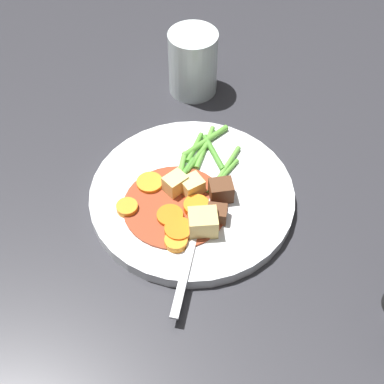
{
  "coord_description": "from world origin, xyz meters",
  "views": [
    {
      "loc": [
        0.42,
        0.19,
        0.58
      ],
      "look_at": [
        0.0,
        0.0,
        0.02
      ],
      "focal_mm": 51.5,
      "sensor_mm": 36.0,
      "label": 1
    }
  ],
  "objects_px": {
    "carrot_slice_2": "(176,241)",
    "meat_chunk_1": "(217,214)",
    "potato_chunk_2": "(175,184)",
    "fork": "(190,249)",
    "carrot_slice_1": "(150,183)",
    "water_glass": "(193,63)",
    "carrot_slice_3": "(178,231)",
    "meat_chunk_0": "(221,191)",
    "potato_chunk_0": "(193,189)",
    "carrot_slice_4": "(197,207)",
    "potato_chunk_1": "(203,223)",
    "carrot_slice_0": "(127,208)",
    "dinner_plate": "(192,196)",
    "carrot_slice_5": "(170,216)"
  },
  "relations": [
    {
      "from": "potato_chunk_2",
      "to": "meat_chunk_0",
      "type": "distance_m",
      "value": 0.06
    },
    {
      "from": "potato_chunk_1",
      "to": "fork",
      "type": "xyz_separation_m",
      "value": [
        0.03,
        -0.0,
        -0.01
      ]
    },
    {
      "from": "carrot_slice_2",
      "to": "meat_chunk_1",
      "type": "bearing_deg",
      "value": 151.29
    },
    {
      "from": "meat_chunk_0",
      "to": "carrot_slice_5",
      "type": "bearing_deg",
      "value": -38.23
    },
    {
      "from": "water_glass",
      "to": "dinner_plate",
      "type": "bearing_deg",
      "value": 23.47
    },
    {
      "from": "carrot_slice_1",
      "to": "potato_chunk_0",
      "type": "distance_m",
      "value": 0.06
    },
    {
      "from": "potato_chunk_2",
      "to": "carrot_slice_4",
      "type": "bearing_deg",
      "value": 64.34
    },
    {
      "from": "dinner_plate",
      "to": "carrot_slice_5",
      "type": "relative_size",
      "value": 8.07
    },
    {
      "from": "potato_chunk_2",
      "to": "water_glass",
      "type": "bearing_deg",
      "value": -162.02
    },
    {
      "from": "fork",
      "to": "water_glass",
      "type": "xyz_separation_m",
      "value": [
        -0.3,
        -0.13,
        0.03
      ]
    },
    {
      "from": "potato_chunk_2",
      "to": "fork",
      "type": "height_order",
      "value": "potato_chunk_2"
    },
    {
      "from": "meat_chunk_1",
      "to": "potato_chunk_0",
      "type": "bearing_deg",
      "value": -117.53
    },
    {
      "from": "carrot_slice_2",
      "to": "carrot_slice_4",
      "type": "bearing_deg",
      "value": 178.0
    },
    {
      "from": "dinner_plate",
      "to": "carrot_slice_5",
      "type": "bearing_deg",
      "value": -8.9
    },
    {
      "from": "carrot_slice_4",
      "to": "potato_chunk_2",
      "type": "xyz_separation_m",
      "value": [
        -0.02,
        -0.04,
        0.01
      ]
    },
    {
      "from": "carrot_slice_4",
      "to": "meat_chunk_1",
      "type": "relative_size",
      "value": 1.34
    },
    {
      "from": "dinner_plate",
      "to": "fork",
      "type": "distance_m",
      "value": 0.09
    },
    {
      "from": "carrot_slice_0",
      "to": "carrot_slice_1",
      "type": "xyz_separation_m",
      "value": [
        -0.05,
        0.01,
        -0.0
      ]
    },
    {
      "from": "meat_chunk_1",
      "to": "potato_chunk_2",
      "type": "bearing_deg",
      "value": -106.8
    },
    {
      "from": "carrot_slice_1",
      "to": "fork",
      "type": "height_order",
      "value": "carrot_slice_1"
    },
    {
      "from": "water_glass",
      "to": "carrot_slice_0",
      "type": "bearing_deg",
      "value": 5.8
    },
    {
      "from": "dinner_plate",
      "to": "carrot_slice_1",
      "type": "relative_size",
      "value": 7.76
    },
    {
      "from": "water_glass",
      "to": "potato_chunk_2",
      "type": "bearing_deg",
      "value": 17.98
    },
    {
      "from": "potato_chunk_1",
      "to": "meat_chunk_0",
      "type": "height_order",
      "value": "potato_chunk_1"
    },
    {
      "from": "fork",
      "to": "meat_chunk_1",
      "type": "bearing_deg",
      "value": 169.05
    },
    {
      "from": "carrot_slice_1",
      "to": "meat_chunk_1",
      "type": "distance_m",
      "value": 0.1
    },
    {
      "from": "meat_chunk_0",
      "to": "potato_chunk_2",
      "type": "bearing_deg",
      "value": -76.66
    },
    {
      "from": "carrot_slice_0",
      "to": "potato_chunk_2",
      "type": "bearing_deg",
      "value": 141.43
    },
    {
      "from": "dinner_plate",
      "to": "meat_chunk_1",
      "type": "height_order",
      "value": "meat_chunk_1"
    },
    {
      "from": "carrot_slice_0",
      "to": "potato_chunk_1",
      "type": "distance_m",
      "value": 0.1
    },
    {
      "from": "potato_chunk_0",
      "to": "meat_chunk_0",
      "type": "xyz_separation_m",
      "value": [
        -0.01,
        0.03,
        0.0
      ]
    },
    {
      "from": "water_glass",
      "to": "fork",
      "type": "bearing_deg",
      "value": 23.24
    },
    {
      "from": "carrot_slice_3",
      "to": "meat_chunk_0",
      "type": "height_order",
      "value": "meat_chunk_0"
    },
    {
      "from": "fork",
      "to": "potato_chunk_0",
      "type": "bearing_deg",
      "value": -158.05
    },
    {
      "from": "carrot_slice_4",
      "to": "water_glass",
      "type": "bearing_deg",
      "value": -155.22
    },
    {
      "from": "carrot_slice_2",
      "to": "carrot_slice_3",
      "type": "xyz_separation_m",
      "value": [
        -0.02,
        -0.0,
        0.0
      ]
    },
    {
      "from": "potato_chunk_0",
      "to": "potato_chunk_1",
      "type": "bearing_deg",
      "value": 36.39
    },
    {
      "from": "carrot_slice_1",
      "to": "water_glass",
      "type": "bearing_deg",
      "value": -170.96
    },
    {
      "from": "carrot_slice_0",
      "to": "meat_chunk_1",
      "type": "relative_size",
      "value": 1.11
    },
    {
      "from": "carrot_slice_2",
      "to": "meat_chunk_0",
      "type": "xyz_separation_m",
      "value": [
        -0.09,
        0.02,
        0.01
      ]
    },
    {
      "from": "carrot_slice_3",
      "to": "fork",
      "type": "bearing_deg",
      "value": 55.57
    },
    {
      "from": "meat_chunk_1",
      "to": "fork",
      "type": "height_order",
      "value": "meat_chunk_1"
    },
    {
      "from": "potato_chunk_2",
      "to": "meat_chunk_0",
      "type": "relative_size",
      "value": 0.94
    },
    {
      "from": "carrot_slice_0",
      "to": "carrot_slice_4",
      "type": "bearing_deg",
      "value": 113.59
    },
    {
      "from": "carrot_slice_1",
      "to": "meat_chunk_1",
      "type": "relative_size",
      "value": 1.41
    },
    {
      "from": "fork",
      "to": "carrot_slice_5",
      "type": "bearing_deg",
      "value": -127.63
    },
    {
      "from": "carrot_slice_4",
      "to": "potato_chunk_0",
      "type": "xyz_separation_m",
      "value": [
        -0.02,
        -0.01,
        0.01
      ]
    },
    {
      "from": "meat_chunk_1",
      "to": "meat_chunk_0",
      "type": "bearing_deg",
      "value": -166.22
    },
    {
      "from": "carrot_slice_0",
      "to": "carrot_slice_4",
      "type": "height_order",
      "value": "carrot_slice_4"
    },
    {
      "from": "dinner_plate",
      "to": "meat_chunk_0",
      "type": "height_order",
      "value": "meat_chunk_0"
    }
  ]
}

